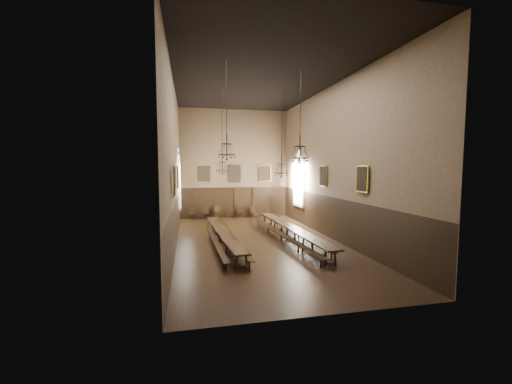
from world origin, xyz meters
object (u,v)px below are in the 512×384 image
object	(u,v)px
bench_right_inner	(281,236)
chair_2	(218,215)
chair_5	(253,214)
chandelier_back_right	(282,168)
bench_right_outer	(298,235)
chair_3	(230,215)
bench_left_inner	(232,237)
chandelier_back_left	(222,164)
chair_4	(240,214)
chair_0	(193,216)
table_left	(223,238)
chandelier_front_right	(300,152)
bench_left_outer	(214,240)
table_right	(291,233)
chandelier_front_left	(227,148)
chair_1	(206,215)

from	to	relation	value
bench_right_inner	chair_2	world-z (taller)	chair_2
chair_5	chandelier_back_right	xyz separation A→B (m)	(0.61, -6.15, 3.92)
bench_right_outer	chair_3	world-z (taller)	chair_3
chair_2	chair_3	size ratio (longest dim) A/B	1.12
bench_left_inner	chandelier_back_left	xyz separation A→B (m)	(-0.21, 2.64, 4.12)
bench_left_inner	chair_4	size ratio (longest dim) A/B	10.41
chair_4	chair_0	bearing A→B (deg)	-171.11
table_left	bench_right_inner	size ratio (longest dim) A/B	0.92
chair_3	chandelier_front_right	size ratio (longest dim) A/B	0.21
chair_5	chair_0	bearing A→B (deg)	177.22
bench_left_outer	table_right	bearing A→B (deg)	1.50
chandelier_back_left	bench_right_outer	bearing A→B (deg)	-31.84
bench_right_outer	bench_left_inner	bearing A→B (deg)	-179.45
table_right	bench_left_outer	distance (m)	4.44
table_right	chandelier_back_right	distance (m)	4.53
chair_4	chandelier_front_right	xyz separation A→B (m)	(1.29, -10.79, 4.69)
chair_4	chandelier_front_left	world-z (taller)	chandelier_front_left
bench_left_outer	chair_1	world-z (taller)	chair_1
chandelier_front_right	chair_3	bearing A→B (deg)	101.06
bench_right_outer	chandelier_back_left	distance (m)	6.45
table_right	bench_right_inner	distance (m)	0.61
chair_2	chandelier_back_left	size ratio (longest dim) A/B	0.20
chandelier_front_left	chair_1	bearing A→B (deg)	91.90
chair_3	chandelier_back_right	world-z (taller)	chandelier_back_right
chair_2	chair_4	xyz separation A→B (m)	(1.89, -0.03, -0.01)
bench_right_inner	chair_0	world-z (taller)	chair_0
bench_right_outer	chandelier_front_right	size ratio (longest dim) A/B	2.07
bench_right_inner	chandelier_back_right	bearing A→B (deg)	73.36
chair_3	chandelier_back_left	world-z (taller)	chandelier_back_left
table_right	chair_2	bearing A→B (deg)	111.69
bench_right_inner	chair_2	bearing A→B (deg)	108.09
chandelier_front_left	table_left	bearing A→B (deg)	88.14
bench_left_inner	chandelier_front_right	xyz separation A→B (m)	(3.14, -2.39, 4.70)
chandelier_back_right	bench_right_inner	bearing A→B (deg)	-106.64
bench_right_outer	chandelier_back_left	world-z (taller)	chandelier_back_left
table_left	chandelier_back_left	xyz separation A→B (m)	(0.30, 2.94, 4.04)
table_left	chair_5	size ratio (longest dim) A/B	10.88
table_right	chair_0	xyz separation A→B (m)	(-5.48, 8.64, -0.12)
chair_5	chandelier_front_right	distance (m)	11.77
chair_1	chandelier_back_left	xyz separation A→B (m)	(0.76, -5.69, 4.12)
table_left	chair_3	world-z (taller)	chair_3
chair_3	bench_right_inner	bearing A→B (deg)	-68.78
bench_right_inner	chair_4	bearing A→B (deg)	96.34
bench_left_outer	chandelier_back_right	world-z (taller)	chandelier_back_right
chair_5	chandelier_front_left	size ratio (longest dim) A/B	0.21
table_left	chair_1	xyz separation A→B (m)	(-0.46, 8.63, -0.08)
chandelier_front_left	chair_4	bearing A→B (deg)	77.88
table_right	chair_3	bearing A→B (deg)	105.44
chair_1	chandelier_front_left	distance (m)	12.33
chair_4	chandelier_front_left	distance (m)	12.63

